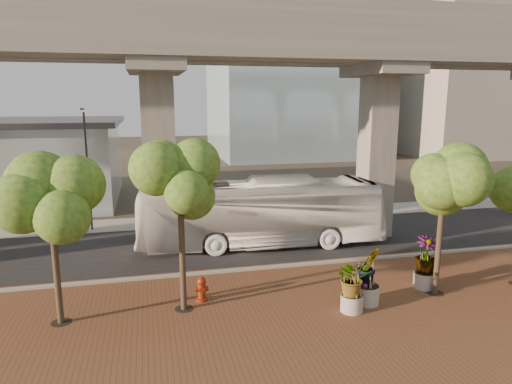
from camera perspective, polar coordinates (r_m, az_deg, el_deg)
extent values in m
plane|color=#332F25|center=(23.60, 3.48, -7.67)|extent=(160.00, 160.00, 0.00)
cube|color=brown|center=(16.72, 11.80, -16.18)|extent=(70.00, 13.00, 0.06)
cube|color=black|center=(25.42, 2.16, -6.20)|extent=(90.00, 8.00, 0.04)
cube|color=#9D9C92|center=(21.79, 5.03, -9.13)|extent=(70.00, 0.25, 0.16)
cube|color=#9D9C92|center=(30.54, -0.61, -3.14)|extent=(90.00, 3.00, 0.06)
cube|color=gray|center=(22.86, 3.51, 18.41)|extent=(72.00, 2.40, 1.80)
cube|color=gray|center=(25.92, 1.35, 17.60)|extent=(72.00, 2.40, 1.80)
cube|color=gray|center=(22.04, 4.46, 22.35)|extent=(72.00, 0.12, 1.00)
cube|color=gray|center=(27.16, 0.73, 20.29)|extent=(72.00, 0.12, 1.00)
cube|color=#A29B91|center=(72.74, 25.11, 13.76)|extent=(18.00, 16.00, 24.00)
imported|color=white|center=(24.30, 0.57, -2.64)|extent=(13.15, 3.98, 3.61)
cylinder|color=maroon|center=(18.34, -6.78, -13.15)|extent=(0.45, 0.45, 0.10)
cylinder|color=maroon|center=(18.19, -6.80, -12.12)|extent=(0.30, 0.30, 0.72)
sphere|color=maroon|center=(18.05, -6.83, -11.07)|extent=(0.35, 0.35, 0.35)
cylinder|color=maroon|center=(17.99, -6.84, -10.59)|extent=(0.10, 0.10, 0.12)
cylinder|color=maroon|center=(18.17, -6.81, -11.94)|extent=(0.50, 0.20, 0.20)
cylinder|color=#A39E93|center=(17.62, 11.87, -13.43)|extent=(0.82, 0.82, 0.64)
imported|color=#275617|center=(17.23, 12.01, -10.40)|extent=(1.82, 1.82, 1.37)
cylinder|color=#A39D93|center=(20.44, 20.24, -10.30)|extent=(0.85, 0.85, 0.66)
imported|color=#275617|center=(20.08, 20.46, -7.36)|extent=(2.07, 2.07, 1.55)
cylinder|color=gray|center=(18.35, 13.71, -12.34)|extent=(0.93, 0.93, 0.72)
imported|color=#275617|center=(17.93, 13.88, -9.02)|extent=(2.06, 2.06, 1.54)
cylinder|color=#4D3E2C|center=(17.32, -23.61, -9.73)|extent=(0.22, 0.22, 3.37)
cylinder|color=black|center=(17.96, -23.17, -14.75)|extent=(0.70, 0.70, 0.01)
cylinder|color=#4D3E2C|center=(17.08, -9.17, -8.79)|extent=(0.22, 0.22, 3.59)
cylinder|color=black|center=(17.77, -8.98, -14.21)|extent=(0.70, 0.70, 0.01)
cylinder|color=#4D3E2C|center=(19.60, 21.82, -6.94)|extent=(0.22, 0.22, 3.50)
cylinder|color=black|center=(20.19, 21.45, -11.66)|extent=(0.70, 0.70, 0.01)
cylinder|color=#2D2E32|center=(28.63, -20.28, 2.50)|extent=(0.13, 0.13, 7.16)
cube|color=#2D2E32|center=(27.89, -20.89, 9.64)|extent=(0.13, 0.90, 0.13)
cube|color=silver|center=(27.45, -20.99, 9.43)|extent=(0.36, 0.18, 0.11)
cylinder|color=#333338|center=(31.15, 14.76, 3.96)|extent=(0.13, 0.13, 7.66)
cube|color=#333338|center=(30.49, 15.56, 10.99)|extent=(0.14, 0.96, 0.14)
cube|color=silver|center=(30.07, 16.00, 10.79)|extent=(0.38, 0.19, 0.11)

